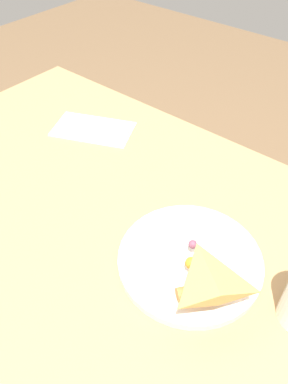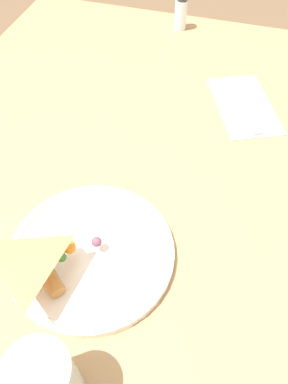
% 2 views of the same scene
% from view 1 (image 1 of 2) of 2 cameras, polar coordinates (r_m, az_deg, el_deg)
% --- Properties ---
extents(ground_plane, '(6.00, 6.00, 0.00)m').
position_cam_1_polar(ground_plane, '(1.41, -3.60, -25.97)').
color(ground_plane, brown).
extents(dining_table, '(1.28, 0.87, 0.74)m').
position_cam_1_polar(dining_table, '(0.83, -5.59, -10.37)').
color(dining_table, '#A87F51').
rests_on(dining_table, ground_plane).
extents(plate_pizza, '(0.27, 0.27, 0.05)m').
position_cam_1_polar(plate_pizza, '(0.70, 7.13, -10.28)').
color(plate_pizza, silver).
rests_on(plate_pizza, dining_table).
extents(napkin_folded, '(0.24, 0.19, 0.00)m').
position_cam_1_polar(napkin_folded, '(1.03, -7.75, 9.46)').
color(napkin_folded, silver).
rests_on(napkin_folded, dining_table).
extents(butter_knife, '(0.19, 0.10, 0.01)m').
position_cam_1_polar(butter_knife, '(1.03, -7.22, 9.61)').
color(butter_knife, '#B2B2B7').
rests_on(butter_knife, napkin_folded).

